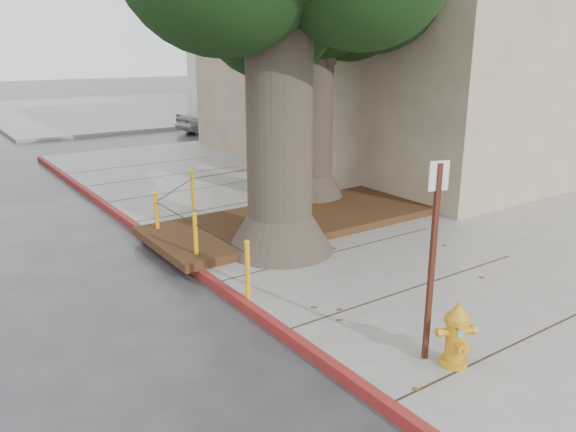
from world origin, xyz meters
The scene contains 13 objects.
ground centered at (0.00, 0.00, 0.00)m, with size 140.00×140.00×0.00m, color #28282B.
sidewalk_main centered at (6.00, 2.50, 0.07)m, with size 16.00×26.00×0.15m, color slate.
sidewalk_far centered at (6.00, 30.00, 0.07)m, with size 16.00×20.00×0.15m, color slate.
curb_red centered at (-2.00, 2.50, 0.07)m, with size 0.14×26.00×0.16m, color maroon.
planter_bed centered at (0.90, 3.90, 0.23)m, with size 6.40×2.60×0.16m, color black.
building_corner centered at (10.00, 8.50, 5.00)m, with size 12.00×13.00×10.00m, color tan.
building_side_white centered at (16.00, 26.00, 4.50)m, with size 10.00×10.00×9.00m, color silver.
building_side_grey centered at (22.00, 32.00, 6.00)m, with size 12.00×14.00×12.00m, color slate.
bollard_ring centered at (-0.87, 4.38, 0.66)m, with size 3.79×5.39×0.95m.
fire_hydrant centered at (-0.82, -1.87, 0.55)m, with size 0.45×0.45×0.82m.
signpost centered at (-0.99, -1.56, 1.56)m, with size 0.24×0.09×2.49m.
car_silver centered at (6.59, 18.46, 0.65)m, with size 1.53×3.81×1.30m, color #ADADB2.
car_red centered at (10.26, 19.64, 0.58)m, with size 1.23×3.54×1.17m, color maroon.
Camera 1 is at (-5.90, -5.68, 3.85)m, focal length 35.00 mm.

